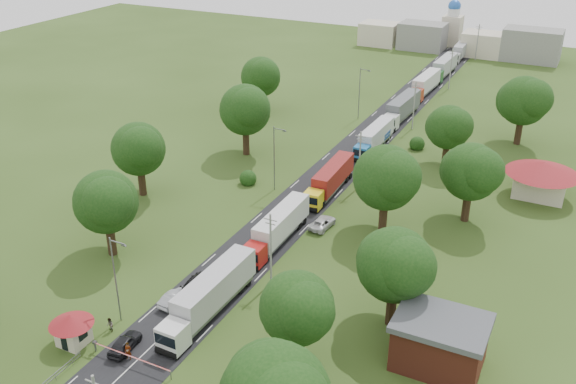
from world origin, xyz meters
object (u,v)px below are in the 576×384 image
Objects in this scene: boom_barrier at (120,353)px; car_lane_mid at (175,298)px; guard_booth at (72,326)px; truck_0 at (210,295)px; car_lane_front at (125,343)px; pedestrian_near at (128,351)px; info_sign at (387,138)px.

boom_barrier is 10.02m from car_lane_mid.
guard_booth reaches higher than boom_barrier.
truck_0 reaches higher than car_lane_front.
boom_barrier is 0.59× the size of truck_0.
car_lane_front is 2.25× the size of pedestrian_near.
info_sign is 0.26× the size of truck_0.
car_lane_front is at bearing 16.27° from guard_booth.
boom_barrier is 2.15× the size of car_lane_front.
guard_booth is at bearing -132.83° from truck_0.
pedestrian_near is at bearing 103.27° from car_lane_mid.
truck_0 is (3.65, 10.24, 1.40)m from boom_barrier.
car_lane_mid is at bearing -176.71° from truck_0.
car_lane_mid is at bearing 62.84° from guard_booth.
boom_barrier is 10.96m from truck_0.
pedestrian_near is at bearing 134.19° from car_lane_front.
boom_barrier is 0.73m from pedestrian_near.
boom_barrier is 4.85× the size of pedestrian_near.
truck_0 is at bearing 56.69° from pedestrian_near.
car_lane_mid is (-7.27, -50.01, -2.28)m from info_sign.
guard_booth is at bearing 168.94° from pedestrian_near.
pedestrian_near is (-6.02, -59.50, -2.05)m from info_sign.
guard_booth is at bearing 9.50° from car_lane_front.
car_lane_front is 8.49m from car_lane_mid.
car_lane_front is (5.14, 1.50, -1.43)m from guard_booth.
car_lane_mid is at bearing -98.28° from info_sign.
truck_0 reaches higher than guard_booth.
truck_0 is at bearing 47.17° from guard_booth.
guard_booth is at bearing -101.68° from info_sign.
pedestrian_near reaches higher than car_lane_mid.
info_sign is (6.56, 60.00, 2.11)m from boom_barrier.
boom_barrier is 5.98m from guard_booth.
guard_booth is 11.32m from car_lane_mid.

